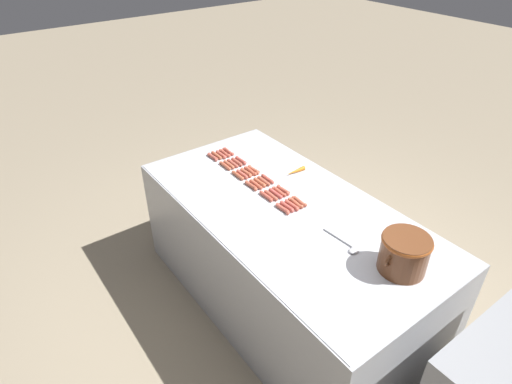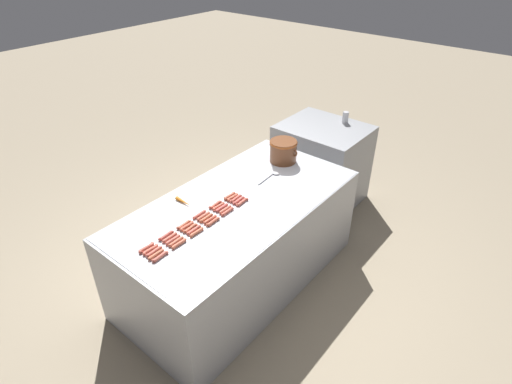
{
  "view_description": "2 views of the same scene",
  "coord_description": "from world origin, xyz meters",
  "px_view_note": "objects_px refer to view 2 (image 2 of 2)",
  "views": [
    {
      "loc": [
        1.5,
        1.69,
        2.46
      ],
      "look_at": [
        0.08,
        -0.23,
        0.87
      ],
      "focal_mm": 30.22,
      "sensor_mm": 36.0,
      "label": 1
    },
    {
      "loc": [
        1.88,
        -2.04,
        2.74
      ],
      "look_at": [
        0.08,
        0.15,
        0.9
      ],
      "focal_mm": 29.02,
      "sensor_mm": 36.0,
      "label": 2
    }
  ],
  "objects_px": {
    "hot_dog_23": "(239,200)",
    "hot_dog_27": "(213,222)",
    "hot_dog_0": "(146,248)",
    "hot_dog_12": "(154,252)",
    "hot_dog_2": "(184,225)",
    "hot_dog_3": "(199,215)",
    "hot_dog_17": "(236,199)",
    "carrot": "(183,202)",
    "hot_dog_9": "(203,216)",
    "hot_dog_26": "(197,232)",
    "hot_dog_21": "(210,220)",
    "hot_dog_22": "(225,210)",
    "hot_dog_5": "(230,196)",
    "hot_dog_1": "(166,236)",
    "soda_can": "(345,117)",
    "hot_dog_11": "(233,197)",
    "hot_dog_10": "(219,206)",
    "hot_dog_6": "(150,250)",
    "hot_dog_14": "(190,228)",
    "hot_dog_19": "(176,242)",
    "serving_spoon": "(272,175)",
    "hot_dog_29": "(242,202)",
    "hot_dog_24": "(160,257)",
    "hot_dog_28": "(227,212)",
    "hot_dog_16": "(222,208)",
    "hot_dog_25": "(179,244)",
    "back_cabinet": "(321,163)",
    "hot_dog_7": "(170,238)",
    "hot_dog_15": "(206,218)",
    "hot_dog_18": "(156,255)",
    "hot_dog_8": "(187,226)",
    "bean_pot": "(283,150)",
    "hot_dog_13": "(173,240)",
    "hot_dog_4": "(215,205)"
  },
  "relations": [
    {
      "from": "hot_dog_23",
      "to": "hot_dog_27",
      "type": "relative_size",
      "value": 1.0
    },
    {
      "from": "hot_dog_0",
      "to": "hot_dog_12",
      "type": "height_order",
      "value": "same"
    },
    {
      "from": "hot_dog_2",
      "to": "hot_dog_3",
      "type": "xyz_separation_m",
      "value": [
        -0.0,
        0.16,
        0.0
      ]
    },
    {
      "from": "hot_dog_17",
      "to": "carrot",
      "type": "height_order",
      "value": "carrot"
    },
    {
      "from": "hot_dog_9",
      "to": "hot_dog_26",
      "type": "bearing_deg",
      "value": -58.53
    },
    {
      "from": "hot_dog_21",
      "to": "hot_dog_22",
      "type": "xyz_separation_m",
      "value": [
        0.0,
        0.17,
        0.0
      ]
    },
    {
      "from": "hot_dog_26",
      "to": "hot_dog_5",
      "type": "bearing_deg",
      "value": 105.34
    },
    {
      "from": "hot_dog_1",
      "to": "soda_can",
      "type": "height_order",
      "value": "soda_can"
    },
    {
      "from": "hot_dog_9",
      "to": "hot_dog_12",
      "type": "bearing_deg",
      "value": -86.3
    },
    {
      "from": "hot_dog_11",
      "to": "hot_dog_10",
      "type": "bearing_deg",
      "value": -89.33
    },
    {
      "from": "hot_dog_3",
      "to": "hot_dog_6",
      "type": "bearing_deg",
      "value": -85.83
    },
    {
      "from": "hot_dog_17",
      "to": "hot_dog_14",
      "type": "bearing_deg",
      "value": -89.74
    },
    {
      "from": "hot_dog_10",
      "to": "hot_dog_19",
      "type": "xyz_separation_m",
      "value": [
        0.07,
        -0.51,
        0.0
      ]
    },
    {
      "from": "hot_dog_26",
      "to": "serving_spoon",
      "type": "height_order",
      "value": "hot_dog_26"
    },
    {
      "from": "hot_dog_14",
      "to": "hot_dog_27",
      "type": "height_order",
      "value": "same"
    },
    {
      "from": "hot_dog_17",
      "to": "hot_dog_29",
      "type": "height_order",
      "value": "same"
    },
    {
      "from": "hot_dog_5",
      "to": "hot_dog_6",
      "type": "xyz_separation_m",
      "value": [
        0.03,
        -0.84,
        0.0
      ]
    },
    {
      "from": "hot_dog_23",
      "to": "hot_dog_24",
      "type": "xyz_separation_m",
      "value": [
        0.04,
        -0.84,
        0.0
      ]
    },
    {
      "from": "hot_dog_21",
      "to": "hot_dog_29",
      "type": "height_order",
      "value": "same"
    },
    {
      "from": "hot_dog_10",
      "to": "hot_dog_22",
      "type": "bearing_deg",
      "value": 1.61
    },
    {
      "from": "hot_dog_22",
      "to": "hot_dog_27",
      "type": "bearing_deg",
      "value": -78.38
    },
    {
      "from": "hot_dog_14",
      "to": "hot_dog_28",
      "type": "xyz_separation_m",
      "value": [
        0.07,
        0.33,
        0.0
      ]
    },
    {
      "from": "hot_dog_16",
      "to": "hot_dog_25",
      "type": "bearing_deg",
      "value": -82.12
    },
    {
      "from": "hot_dog_24",
      "to": "hot_dog_28",
      "type": "relative_size",
      "value": 1.0
    },
    {
      "from": "hot_dog_17",
      "to": "hot_dog_23",
      "type": "bearing_deg",
      "value": -8.7
    },
    {
      "from": "carrot",
      "to": "hot_dog_1",
      "type": "bearing_deg",
      "value": -58.6
    },
    {
      "from": "hot_dog_2",
      "to": "hot_dog_22",
      "type": "distance_m",
      "value": 0.35
    },
    {
      "from": "carrot",
      "to": "hot_dog_14",
      "type": "bearing_deg",
      "value": -33.99
    },
    {
      "from": "hot_dog_3",
      "to": "hot_dog_21",
      "type": "relative_size",
      "value": 1.0
    },
    {
      "from": "back_cabinet",
      "to": "hot_dog_5",
      "type": "xyz_separation_m",
      "value": [
        0.08,
        -1.61,
        0.41
      ]
    },
    {
      "from": "hot_dog_23",
      "to": "hot_dog_26",
      "type": "xyz_separation_m",
      "value": [
        0.04,
        -0.5,
        0.0
      ]
    },
    {
      "from": "hot_dog_7",
      "to": "carrot",
      "type": "height_order",
      "value": "carrot"
    },
    {
      "from": "hot_dog_2",
      "to": "hot_dog_10",
      "type": "relative_size",
      "value": 1.0
    },
    {
      "from": "hot_dog_15",
      "to": "hot_dog_18",
      "type": "height_order",
      "value": "same"
    },
    {
      "from": "hot_dog_8",
      "to": "hot_dog_15",
      "type": "distance_m",
      "value": 0.17
    },
    {
      "from": "hot_dog_17",
      "to": "bean_pot",
      "type": "relative_size",
      "value": 0.42
    },
    {
      "from": "hot_dog_13",
      "to": "hot_dog_15",
      "type": "height_order",
      "value": "same"
    },
    {
      "from": "carrot",
      "to": "hot_dog_17",
      "type": "bearing_deg",
      "value": 45.8
    },
    {
      "from": "hot_dog_21",
      "to": "hot_dog_23",
      "type": "xyz_separation_m",
      "value": [
        -0.0,
        0.33,
        0.0
      ]
    },
    {
      "from": "hot_dog_1",
      "to": "hot_dog_5",
      "type": "bearing_deg",
      "value": 89.68
    },
    {
      "from": "hot_dog_22",
      "to": "hot_dog_26",
      "type": "height_order",
      "value": "same"
    },
    {
      "from": "hot_dog_9",
      "to": "hot_dog_4",
      "type": "bearing_deg",
      "value": 102.3
    },
    {
      "from": "hot_dog_3",
      "to": "hot_dog_23",
      "type": "height_order",
      "value": "same"
    },
    {
      "from": "hot_dog_16",
      "to": "serving_spoon",
      "type": "distance_m",
      "value": 0.66
    },
    {
      "from": "hot_dog_12",
      "to": "hot_dog_15",
      "type": "relative_size",
      "value": 1.0
    },
    {
      "from": "hot_dog_14",
      "to": "carrot",
      "type": "relative_size",
      "value": 0.75
    },
    {
      "from": "hot_dog_0",
      "to": "hot_dog_6",
      "type": "distance_m",
      "value": 0.04
    },
    {
      "from": "hot_dog_23",
      "to": "hot_dog_29",
      "type": "distance_m",
      "value": 0.04
    },
    {
      "from": "hot_dog_6",
      "to": "hot_dog_27",
      "type": "relative_size",
      "value": 1.0
    },
    {
      "from": "hot_dog_7",
      "to": "hot_dog_14",
      "type": "height_order",
      "value": "same"
    }
  ]
}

